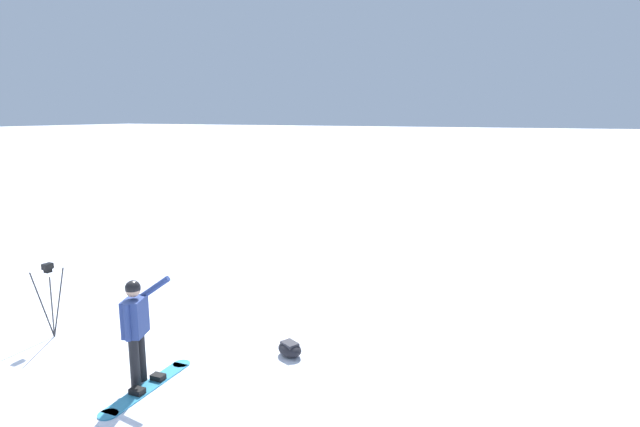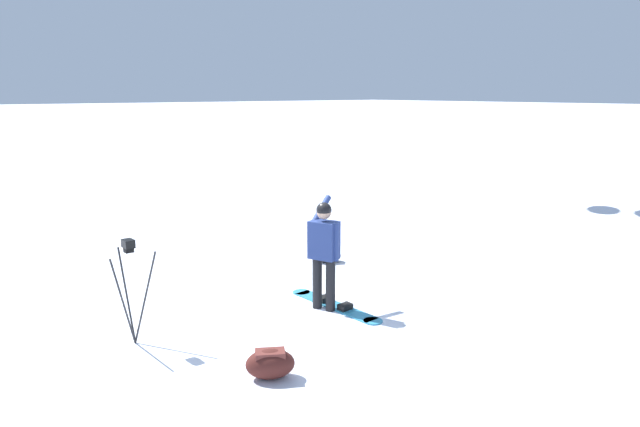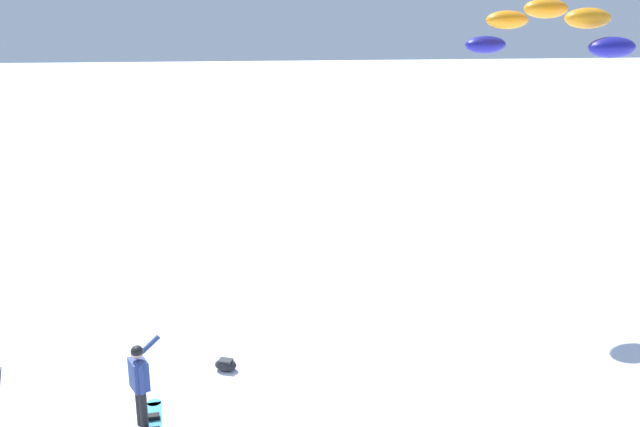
{
  "view_description": "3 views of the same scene",
  "coord_description": "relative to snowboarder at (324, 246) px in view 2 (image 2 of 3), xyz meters",
  "views": [
    {
      "loc": [
        5.96,
        -5.93,
        3.91
      ],
      "look_at": [
        2.88,
        0.62,
        2.53
      ],
      "focal_mm": 29.48,
      "sensor_mm": 36.0,
      "label": 1
    },
    {
      "loc": [
        -4.51,
        -6.7,
        3.12
      ],
      "look_at": [
        0.91,
        -0.09,
        1.29
      ],
      "focal_mm": 32.13,
      "sensor_mm": 36.0,
      "label": 2
    },
    {
      "loc": [
        1.62,
        -11.16,
        6.77
      ],
      "look_at": [
        4.08,
        1.05,
        3.29
      ],
      "focal_mm": 36.49,
      "sensor_mm": 36.0,
      "label": 3
    }
  ],
  "objects": [
    {
      "name": "snowboard",
      "position": [
        0.18,
        -0.03,
        -0.93
      ],
      "size": [
        0.33,
        1.81,
        0.1
      ],
      "color": "teal",
      "rests_on": "ground_plane"
    },
    {
      "name": "gear_bag_small",
      "position": [
        -1.78,
        -1.21,
        -0.78
      ],
      "size": [
        0.64,
        0.57,
        0.33
      ],
      "color": "#4C1E19",
      "rests_on": "ground_plane"
    },
    {
      "name": "camera_tripod",
      "position": [
        -2.6,
        0.62,
        0.01
      ],
      "size": [
        0.58,
        0.52,
        1.36
      ],
      "color": "#262628",
      "rests_on": "ground_plane"
    },
    {
      "name": "snowboarder",
      "position": [
        0.0,
        0.0,
        0.0
      ],
      "size": [
        0.59,
        0.62,
        1.61
      ],
      "color": "black",
      "rests_on": "ground_plane"
    },
    {
      "name": "ground_plane",
      "position": [
        -0.54,
        0.63,
        -0.96
      ],
      "size": [
        300.0,
        300.0,
        0.0
      ],
      "primitive_type": "plane",
      "color": "white"
    },
    {
      "name": "gear_bag_large",
      "position": [
        1.56,
        1.74,
        -0.83
      ],
      "size": [
        0.56,
        0.5,
        0.24
      ],
      "color": "black",
      "rests_on": "ground_plane"
    }
  ]
}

